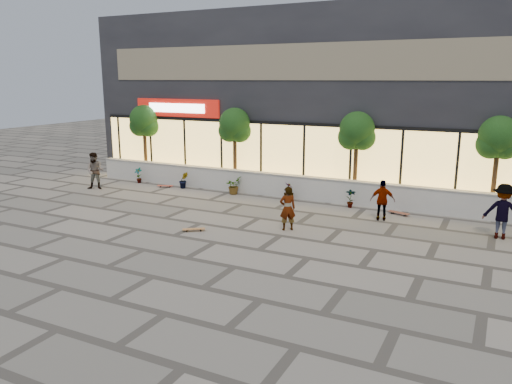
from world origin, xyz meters
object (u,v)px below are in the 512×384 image
at_px(skater_right_far, 503,211).
at_px(skateboard_center, 194,229).
at_px(tree_west, 144,123).
at_px(skateboard_left, 165,186).
at_px(tree_east, 498,140).
at_px(skater_right_near, 383,200).
at_px(tree_mideast, 357,133).
at_px(skateboard_right_near, 399,213).
at_px(skater_left, 95,171).
at_px(tree_midwest, 235,127).
at_px(skater_center, 288,208).

distance_m(skater_right_far, skateboard_center, 10.53).
bearing_deg(tree_west, skateboard_left, -32.51).
distance_m(tree_west, tree_east, 17.00).
relative_size(tree_east, skater_right_near, 2.51).
relative_size(tree_mideast, skateboard_right_near, 4.43).
bearing_deg(skater_left, skateboard_left, 7.39).
relative_size(skateboard_center, skateboard_right_near, 0.86).
xyz_separation_m(tree_mideast, skateboard_center, (-3.81, -6.98, -2.91)).
height_order(skater_right_near, skateboard_right_near, skater_right_near).
height_order(tree_midwest, skateboard_center, tree_midwest).
bearing_deg(skateboard_center, skater_right_far, -12.98).
bearing_deg(tree_west, tree_east, 0.00).
bearing_deg(tree_mideast, skateboard_right_near, -33.76).
distance_m(tree_east, skateboard_center, 11.99).
relative_size(skateboard_center, skateboard_left, 0.97).
bearing_deg(tree_east, skateboard_right_near, -155.26).
distance_m(skater_right_near, skateboard_left, 11.03).
distance_m(skater_left, skater_right_far, 17.79).
relative_size(skater_center, skateboard_right_near, 1.80).
height_order(tree_west, tree_midwest, same).
bearing_deg(tree_mideast, tree_west, 180.00).
bearing_deg(skateboard_right_near, skater_right_far, -5.11).
bearing_deg(tree_midwest, skateboard_center, -72.60).
bearing_deg(tree_west, skateboard_right_near, -6.23).
xyz_separation_m(tree_east, skateboard_right_near, (-3.26, -1.50, -2.90)).
height_order(tree_west, skater_right_far, tree_west).
bearing_deg(skateboard_center, skater_left, 120.42).
bearing_deg(skateboard_center, skateboard_left, 98.88).
relative_size(skater_left, skateboard_right_near, 2.03).
distance_m(tree_mideast, skater_right_near, 3.84).
bearing_deg(skateboard_right_near, tree_mideast, 163.19).
xyz_separation_m(tree_midwest, skateboard_center, (2.19, -6.98, -2.91)).
bearing_deg(skater_right_far, tree_midwest, -13.04).
distance_m(tree_east, skater_right_far, 3.63).
height_order(tree_mideast, skateboard_center, tree_mideast).
bearing_deg(tree_west, skateboard_center, -42.22).
relative_size(skateboard_left, skateboard_right_near, 0.88).
height_order(tree_mideast, skater_left, tree_mideast).
relative_size(tree_east, skater_center, 2.47).
bearing_deg(skater_center, skateboard_left, -61.19).
relative_size(tree_east, skateboard_left, 5.00).
bearing_deg(skater_center, tree_midwest, -82.59).
bearing_deg(skater_left, skater_right_far, -25.17).
height_order(skater_left, skateboard_left, skater_left).
bearing_deg(skateboard_left, tree_mideast, -12.36).
bearing_deg(skateboard_right_near, tree_west, -169.28).
distance_m(tree_west, skater_center, 12.05).
height_order(tree_east, skater_center, tree_east).
height_order(skateboard_center, skateboard_left, skateboard_center).
xyz_separation_m(tree_west, skater_center, (10.58, -5.33, -2.19)).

